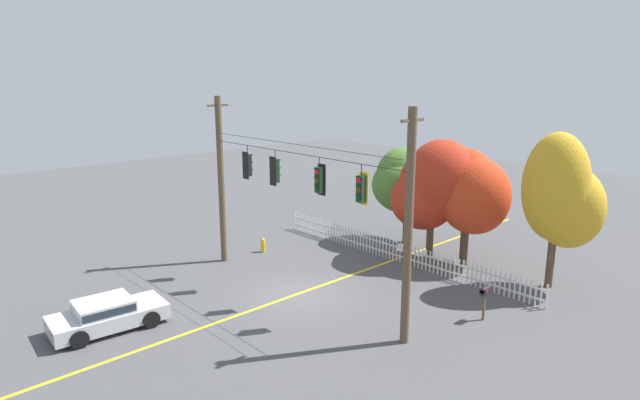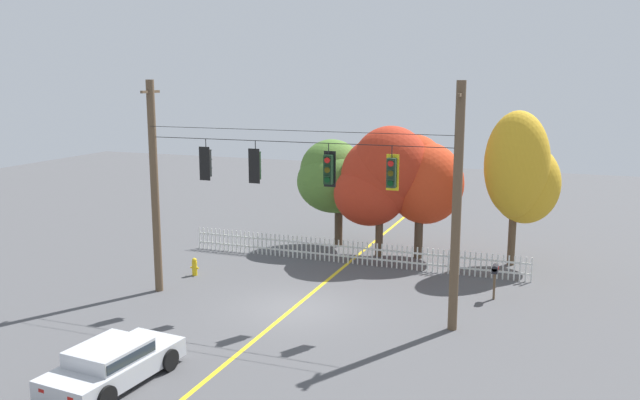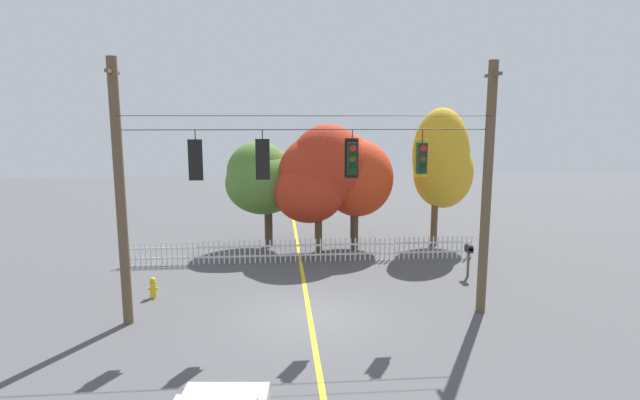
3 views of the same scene
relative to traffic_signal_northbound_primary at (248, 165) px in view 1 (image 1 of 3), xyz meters
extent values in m
plane|color=#4C4C4F|center=(3.45, 0.01, -5.18)|extent=(80.00, 80.00, 0.00)
cube|color=gold|center=(3.45, 0.01, -5.17)|extent=(0.16, 36.00, 0.01)
cylinder|color=brown|center=(-2.31, 0.01, -1.07)|extent=(0.31, 0.31, 8.21)
cylinder|color=brown|center=(9.21, 0.01, -1.07)|extent=(0.31, 0.31, 8.21)
cube|color=brown|center=(-2.31, 0.01, 2.58)|extent=(0.10, 1.10, 0.10)
cube|color=brown|center=(9.21, 0.01, 2.58)|extent=(0.10, 1.10, 0.10)
cylinder|color=black|center=(3.45, 0.01, 0.90)|extent=(11.32, 0.02, 0.02)
cylinder|color=black|center=(3.45, -0.24, 1.31)|extent=(11.32, 0.02, 0.02)
cylinder|color=black|center=(0.00, 0.01, 0.70)|extent=(0.03, 0.03, 0.40)
cube|color=black|center=(0.00, -0.12, 0.00)|extent=(0.43, 0.02, 1.24)
cube|color=black|center=(0.00, 0.01, 0.00)|extent=(0.30, 0.24, 1.00)
cylinder|color=red|center=(0.00, 0.14, 0.33)|extent=(0.20, 0.03, 0.20)
cube|color=black|center=(0.00, 0.19, 0.44)|extent=(0.22, 0.12, 0.06)
cylinder|color=#463B09|center=(0.00, 0.14, 0.00)|extent=(0.20, 0.03, 0.20)
cube|color=black|center=(0.00, 0.19, 0.11)|extent=(0.22, 0.12, 0.06)
cylinder|color=#073513|center=(0.00, 0.14, -0.34)|extent=(0.20, 0.03, 0.20)
cube|color=black|center=(0.00, 0.19, -0.22)|extent=(0.22, 0.12, 0.06)
cylinder|color=black|center=(2.02, 0.01, 0.70)|extent=(0.03, 0.03, 0.39)
cube|color=black|center=(2.02, -0.12, 0.00)|extent=(0.43, 0.02, 1.25)
cube|color=black|center=(2.02, 0.01, 0.00)|extent=(0.30, 0.24, 1.00)
cylinder|color=red|center=(2.02, 0.14, 0.34)|extent=(0.20, 0.03, 0.20)
cube|color=black|center=(2.02, 0.19, 0.45)|extent=(0.22, 0.12, 0.06)
cylinder|color=#463B09|center=(2.02, 0.14, 0.00)|extent=(0.20, 0.03, 0.20)
cube|color=black|center=(2.02, 0.19, 0.12)|extent=(0.22, 0.12, 0.06)
cylinder|color=#073513|center=(2.02, 0.14, -0.33)|extent=(0.20, 0.03, 0.20)
cube|color=black|center=(2.02, 0.19, -0.22)|extent=(0.22, 0.12, 0.06)
cylinder|color=black|center=(4.80, 0.01, 0.70)|extent=(0.03, 0.03, 0.40)
cube|color=black|center=(4.80, 0.14, 0.00)|extent=(0.43, 0.02, 1.25)
cube|color=black|center=(4.80, 0.01, 0.00)|extent=(0.30, 0.24, 1.01)
cylinder|color=red|center=(4.80, -0.13, 0.33)|extent=(0.20, 0.03, 0.20)
cube|color=black|center=(4.80, -0.17, 0.45)|extent=(0.22, 0.12, 0.06)
cylinder|color=#463B09|center=(4.80, -0.13, 0.00)|extent=(0.20, 0.03, 0.20)
cube|color=black|center=(4.80, -0.17, 0.11)|extent=(0.22, 0.12, 0.06)
cylinder|color=#073513|center=(4.80, -0.13, -0.34)|extent=(0.20, 0.03, 0.20)
cube|color=black|center=(4.80, -0.17, -0.22)|extent=(0.22, 0.12, 0.06)
cylinder|color=black|center=(7.02, 0.01, 0.69)|extent=(0.03, 0.03, 0.41)
cube|color=yellow|center=(7.02, 0.14, -0.01)|extent=(0.43, 0.02, 1.22)
cube|color=#1E3323|center=(7.02, 0.01, -0.01)|extent=(0.30, 0.24, 0.98)
cylinder|color=red|center=(7.02, -0.13, 0.32)|extent=(0.20, 0.03, 0.20)
cube|color=#1E3323|center=(7.02, -0.17, 0.44)|extent=(0.22, 0.12, 0.06)
cylinder|color=#463B09|center=(7.02, -0.13, -0.01)|extent=(0.20, 0.03, 0.20)
cube|color=#1E3323|center=(7.02, -0.17, 0.11)|extent=(0.22, 0.12, 0.06)
cylinder|color=#073513|center=(7.02, -0.13, -0.33)|extent=(0.20, 0.03, 0.20)
cube|color=#1E3323|center=(7.02, -0.17, -0.22)|extent=(0.22, 0.12, 0.06)
cube|color=silver|center=(-4.23, 6.31, -4.65)|extent=(0.06, 0.04, 1.06)
cube|color=silver|center=(-4.00, 6.31, -4.65)|extent=(0.06, 0.04, 1.06)
cube|color=silver|center=(-3.78, 6.31, -4.65)|extent=(0.06, 0.04, 1.06)
cube|color=silver|center=(-3.55, 6.31, -4.65)|extent=(0.06, 0.04, 1.06)
cube|color=silver|center=(-3.33, 6.31, -4.65)|extent=(0.06, 0.04, 1.06)
cube|color=silver|center=(-3.10, 6.31, -4.65)|extent=(0.06, 0.04, 1.06)
cube|color=silver|center=(-2.87, 6.31, -4.65)|extent=(0.06, 0.04, 1.06)
cube|color=silver|center=(-2.65, 6.31, -4.65)|extent=(0.06, 0.04, 1.06)
cube|color=silver|center=(-2.42, 6.31, -4.65)|extent=(0.06, 0.04, 1.06)
cube|color=silver|center=(-2.20, 6.31, -4.65)|extent=(0.06, 0.04, 1.06)
cube|color=silver|center=(-1.97, 6.31, -4.65)|extent=(0.06, 0.04, 1.06)
cube|color=silver|center=(-1.74, 6.31, -4.65)|extent=(0.06, 0.04, 1.06)
cube|color=silver|center=(-1.52, 6.31, -4.65)|extent=(0.06, 0.04, 1.06)
cube|color=silver|center=(-1.29, 6.31, -4.65)|extent=(0.06, 0.04, 1.06)
cube|color=silver|center=(-1.07, 6.31, -4.65)|extent=(0.06, 0.04, 1.06)
cube|color=silver|center=(-0.84, 6.31, -4.65)|extent=(0.06, 0.04, 1.06)
cube|color=silver|center=(-0.61, 6.31, -4.65)|extent=(0.06, 0.04, 1.06)
cube|color=silver|center=(-0.39, 6.31, -4.65)|extent=(0.06, 0.04, 1.06)
cube|color=silver|center=(-0.16, 6.31, -4.65)|extent=(0.06, 0.04, 1.06)
cube|color=silver|center=(0.06, 6.31, -4.65)|extent=(0.06, 0.04, 1.06)
cube|color=silver|center=(0.29, 6.31, -4.65)|extent=(0.06, 0.04, 1.06)
cube|color=silver|center=(0.52, 6.31, -4.65)|extent=(0.06, 0.04, 1.06)
cube|color=silver|center=(0.74, 6.31, -4.65)|extent=(0.06, 0.04, 1.06)
cube|color=silver|center=(0.97, 6.31, -4.65)|extent=(0.06, 0.04, 1.06)
cube|color=silver|center=(1.19, 6.31, -4.65)|extent=(0.06, 0.04, 1.06)
cube|color=silver|center=(1.42, 6.31, -4.65)|extent=(0.06, 0.04, 1.06)
cube|color=silver|center=(1.65, 6.31, -4.65)|extent=(0.06, 0.04, 1.06)
cube|color=silver|center=(1.87, 6.31, -4.65)|extent=(0.06, 0.04, 1.06)
cube|color=silver|center=(2.10, 6.31, -4.65)|extent=(0.06, 0.04, 1.06)
cube|color=silver|center=(2.32, 6.31, -4.65)|extent=(0.06, 0.04, 1.06)
cube|color=silver|center=(2.55, 6.31, -4.65)|extent=(0.06, 0.04, 1.06)
cube|color=silver|center=(2.78, 6.31, -4.65)|extent=(0.06, 0.04, 1.06)
cube|color=silver|center=(3.00, 6.31, -4.65)|extent=(0.06, 0.04, 1.06)
cube|color=silver|center=(3.23, 6.31, -4.65)|extent=(0.06, 0.04, 1.06)
cube|color=silver|center=(3.45, 6.31, -4.65)|extent=(0.06, 0.04, 1.06)
cube|color=silver|center=(3.68, 6.31, -4.65)|extent=(0.06, 0.04, 1.06)
cube|color=silver|center=(3.91, 6.31, -4.65)|extent=(0.06, 0.04, 1.06)
cube|color=silver|center=(4.13, 6.31, -4.65)|extent=(0.06, 0.04, 1.06)
cube|color=silver|center=(4.36, 6.31, -4.65)|extent=(0.06, 0.04, 1.06)
cube|color=silver|center=(4.58, 6.31, -4.65)|extent=(0.06, 0.04, 1.06)
cube|color=silver|center=(4.81, 6.31, -4.65)|extent=(0.06, 0.04, 1.06)
cube|color=silver|center=(5.04, 6.31, -4.65)|extent=(0.06, 0.04, 1.06)
cube|color=silver|center=(5.26, 6.31, -4.65)|extent=(0.06, 0.04, 1.06)
cube|color=silver|center=(5.49, 6.31, -4.65)|extent=(0.06, 0.04, 1.06)
cube|color=silver|center=(5.71, 6.31, -4.65)|extent=(0.06, 0.04, 1.06)
cube|color=silver|center=(5.94, 6.31, -4.65)|extent=(0.06, 0.04, 1.06)
cube|color=silver|center=(6.17, 6.31, -4.65)|extent=(0.06, 0.04, 1.06)
cube|color=silver|center=(6.39, 6.31, -4.65)|extent=(0.06, 0.04, 1.06)
cube|color=silver|center=(6.62, 6.31, -4.65)|extent=(0.06, 0.04, 1.06)
cube|color=silver|center=(6.84, 6.31, -4.65)|extent=(0.06, 0.04, 1.06)
cube|color=silver|center=(7.07, 6.31, -4.65)|extent=(0.06, 0.04, 1.06)
cube|color=silver|center=(7.30, 6.31, -4.65)|extent=(0.06, 0.04, 1.06)
cube|color=silver|center=(7.52, 6.31, -4.65)|extent=(0.06, 0.04, 1.06)
cube|color=silver|center=(7.75, 6.31, -4.65)|extent=(0.06, 0.04, 1.06)
cube|color=silver|center=(7.97, 6.31, -4.65)|extent=(0.06, 0.04, 1.06)
cube|color=silver|center=(8.20, 6.31, -4.65)|extent=(0.06, 0.04, 1.06)
cube|color=silver|center=(8.42, 6.31, -4.65)|extent=(0.06, 0.04, 1.06)
cube|color=silver|center=(8.65, 6.31, -4.65)|extent=(0.06, 0.04, 1.06)
cube|color=silver|center=(8.88, 6.31, -4.65)|extent=(0.06, 0.04, 1.06)
cube|color=silver|center=(9.10, 6.31, -4.65)|extent=(0.06, 0.04, 1.06)
cube|color=silver|center=(9.33, 6.31, -4.65)|extent=(0.06, 0.04, 1.06)
cube|color=silver|center=(9.55, 6.31, -4.65)|extent=(0.06, 0.04, 1.06)
cube|color=silver|center=(9.78, 6.31, -4.65)|extent=(0.06, 0.04, 1.06)
cube|color=silver|center=(10.01, 6.31, -4.65)|extent=(0.06, 0.04, 1.06)
cube|color=silver|center=(10.23, 6.31, -4.65)|extent=(0.06, 0.04, 1.06)
cube|color=silver|center=(10.46, 6.31, -4.65)|extent=(0.06, 0.04, 1.06)
cube|color=silver|center=(10.68, 6.31, -4.65)|extent=(0.06, 0.04, 1.06)
cube|color=silver|center=(10.91, 6.31, -4.65)|extent=(0.06, 0.04, 1.06)
cube|color=silver|center=(11.14, 6.31, -4.65)|extent=(0.06, 0.04, 1.06)
cube|color=silver|center=(11.36, 6.31, -4.65)|extent=(0.06, 0.04, 1.06)
cube|color=silver|center=(3.57, 6.34, -4.86)|extent=(15.59, 0.03, 0.08)
cube|color=silver|center=(3.57, 6.34, -4.42)|extent=(15.59, 0.03, 0.08)
cylinder|color=#473828|center=(1.99, 9.19, -3.96)|extent=(0.39, 0.39, 2.44)
ellipsoid|color=#4C752D|center=(1.77, 9.15, -1.95)|extent=(3.73, 3.40, 3.08)
ellipsoid|color=#4C752D|center=(1.55, 9.39, -1.44)|extent=(3.15, 3.04, 3.10)
cylinder|color=brown|center=(4.41, 8.04, -4.09)|extent=(0.36, 0.36, 2.17)
ellipsoid|color=#B22D19|center=(3.95, 7.90, -2.22)|extent=(3.35, 3.14, 2.95)
ellipsoid|color=#B22D19|center=(4.44, 8.26, -1.42)|extent=(3.87, 3.35, 3.77)
ellipsoid|color=#B22D19|center=(4.87, 8.14, -0.93)|extent=(3.65, 3.17, 3.74)
cylinder|color=#473828|center=(6.21, 8.37, -3.96)|extent=(0.39, 0.39, 2.44)
ellipsoid|color=red|center=(6.38, 8.69, -1.68)|extent=(3.55, 3.23, 3.80)
ellipsoid|color=red|center=(5.82, 8.86, -1.27)|extent=(3.04, 2.75, 3.58)
cylinder|color=brown|center=(10.34, 8.73, -3.79)|extent=(0.33, 0.33, 2.77)
ellipsoid|color=gold|center=(10.78, 8.91, -1.48)|extent=(3.00, 2.52, 3.57)
ellipsoid|color=gold|center=(10.42, 8.30, -0.59)|extent=(2.78, 2.43, 4.63)
cube|color=#B7BABF|center=(1.15, -7.22, -4.73)|extent=(2.15, 4.22, 0.55)
cube|color=#B7BABF|center=(1.14, -7.37, -4.24)|extent=(1.75, 2.09, 0.42)
cube|color=#232D38|center=(1.14, -7.37, -4.24)|extent=(1.78, 2.01, 0.27)
cylinder|color=black|center=(0.37, -5.88, -4.86)|extent=(0.24, 0.65, 0.64)
cylinder|color=black|center=(2.16, -6.04, -4.86)|extent=(0.24, 0.65, 0.64)
cylinder|color=black|center=(0.15, -8.40, -4.86)|extent=(0.24, 0.65, 0.64)
cylinder|color=black|center=(1.94, -8.56, -4.86)|extent=(0.24, 0.65, 0.64)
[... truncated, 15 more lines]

